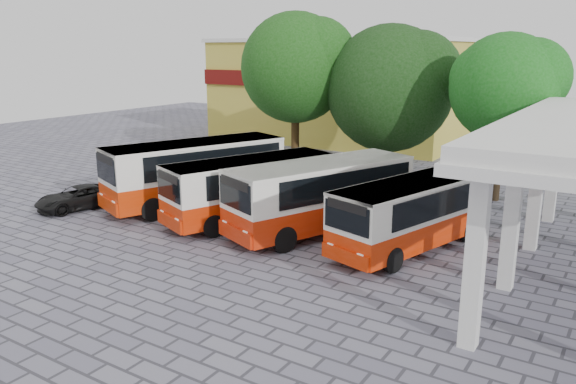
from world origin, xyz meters
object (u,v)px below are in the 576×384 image
Objects in this scene: bus_centre_right at (321,192)px; parked_car at (78,198)px; bus_centre_left at (251,185)px; bus_far_right at (413,211)px; bus_far_left at (196,169)px.

parked_car is (-11.59, -3.21, -1.17)m from bus_centre_right.
parked_car is (-8.19, -2.91, -1.08)m from bus_centre_left.
parked_car is (-15.56, -3.24, -1.00)m from bus_far_right.
bus_far_right is at bearing 24.31° from bus_centre_left.
bus_centre_left is at bearing 12.44° from bus_far_left.
bus_far_right is at bearing 20.21° from bus_far_left.
bus_centre_left is at bearing 34.51° from parked_car.
bus_far_right is (11.15, -0.28, -0.27)m from bus_far_left.
bus_centre_left reaches higher than parked_car.
bus_centre_right is 12.08m from parked_car.
bus_far_left reaches higher than bus_centre_left.
bus_far_left reaches higher than parked_car.
bus_far_left is 11.15m from bus_far_right.
bus_far_right is 15.92m from parked_car.
bus_far_right is at bearing 22.37° from bus_centre_right.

